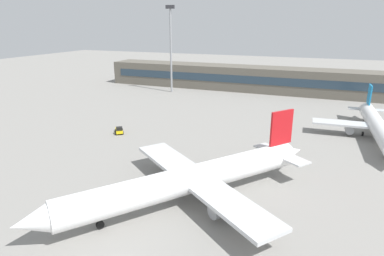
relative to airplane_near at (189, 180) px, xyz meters
name	(u,v)px	position (x,y,z in m)	size (l,w,h in m)	color
ground_plane	(226,146)	(-1.40, 23.87, -3.41)	(400.00, 400.00, 0.00)	gray
terminal_building	(273,80)	(-1.40, 85.24, 1.09)	(131.31, 12.13, 9.00)	#5B564C
airplane_near	(189,180)	(0.00, 0.00, 0.00)	(30.86, 37.97, 11.17)	white
airplane_mid	(378,127)	(28.11, 40.13, -0.49)	(27.05, 38.80, 9.58)	silver
baggage_tug_yellow	(119,130)	(-26.87, 22.44, -2.61)	(3.38, 3.77, 1.75)	yellow
floodlight_tower_west	(171,44)	(-36.41, 71.20, 13.96)	(3.20, 0.80, 30.56)	gray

